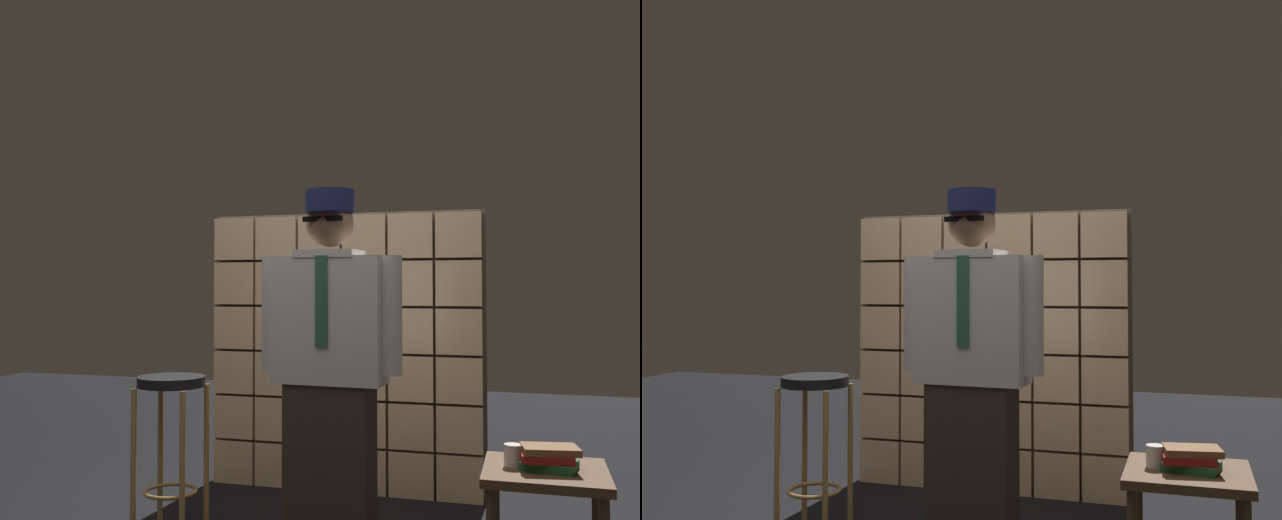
% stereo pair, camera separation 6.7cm
% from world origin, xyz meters
% --- Properties ---
extents(glass_block_wall, '(1.75, 0.10, 1.75)m').
position_xyz_m(glass_block_wall, '(0.00, 1.50, 0.86)').
color(glass_block_wall, '#E0B78C').
rests_on(glass_block_wall, ground).
extents(standing_person, '(0.69, 0.30, 1.72)m').
position_xyz_m(standing_person, '(0.24, 0.35, 0.90)').
color(standing_person, '#382D23').
rests_on(standing_person, ground).
extents(bar_stool, '(0.34, 0.34, 0.82)m').
position_xyz_m(bar_stool, '(-0.61, 0.41, 0.61)').
color(bar_stool, black).
rests_on(bar_stool, ground).
extents(side_table, '(0.52, 0.52, 0.49)m').
position_xyz_m(side_table, '(1.18, 0.42, 0.42)').
color(side_table, '#513823').
rests_on(side_table, ground).
extents(book_stack, '(0.26, 0.22, 0.10)m').
position_xyz_m(book_stack, '(1.20, 0.40, 0.54)').
color(book_stack, '#1E592D').
rests_on(book_stack, side_table).
extents(coffee_mug, '(0.13, 0.08, 0.09)m').
position_xyz_m(coffee_mug, '(1.05, 0.42, 0.53)').
color(coffee_mug, silver).
rests_on(coffee_mug, side_table).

